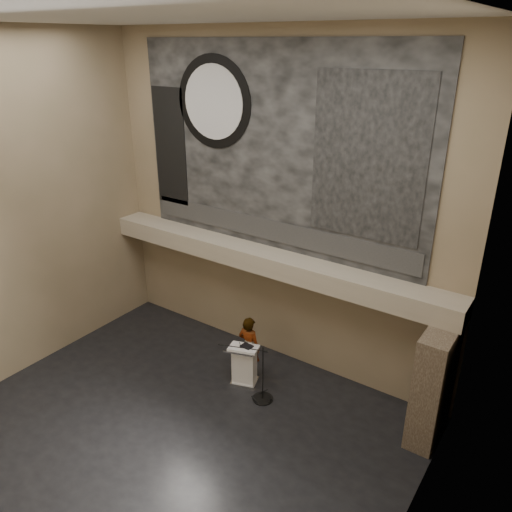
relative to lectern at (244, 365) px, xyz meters
The scene contains 20 objects.
floor 2.41m from the lectern, 95.84° to the right, with size 10.00×10.00×0.00m, color black.
ceiling 8.29m from the lectern, 95.84° to the right, with size 10.00×10.00×0.00m, color silver.
wall_back 4.06m from the lectern, 98.15° to the left, with size 10.00×0.02×8.50m, color #78694C.
wall_left 6.82m from the lectern, 156.00° to the right, with size 0.02×8.00×8.50m, color #78694C.
wall_right 6.46m from the lectern, 26.10° to the right, with size 0.02×8.00×8.50m, color #78694C.
soffit 2.72m from the lectern, 100.67° to the left, with size 10.00×0.80×0.50m, color gray.
sprinkler_left 3.06m from the lectern, 146.49° to the left, with size 0.04×0.04×0.06m, color #B2893D.
sprinkler_right 2.95m from the lectern, 36.24° to the left, with size 0.04×0.04×0.06m, color #B2893D.
banner 5.41m from the lectern, 98.30° to the left, with size 8.00×0.05×5.00m, color black.
banner_text_strip 3.49m from the lectern, 98.50° to the left, with size 7.76×0.02×0.55m, color #2A2A2A.
banner_clock_rim 6.67m from the lectern, 141.92° to the left, with size 2.30×2.30×0.02m, color black.
banner_clock_face 6.67m from the lectern, 142.27° to the left, with size 1.84×1.84×0.02m, color silver.
banner_building_print 5.90m from the lectern, 36.47° to the left, with size 2.60×0.02×3.60m, color black.
banner_brick_print 6.27m from the lectern, 156.30° to the left, with size 1.10×0.02×3.20m, color black.
stone_pier 4.56m from the lectern, 10.50° to the left, with size 0.60×1.40×2.70m, color #44362A.
lectern is the anchor object (origin of this frame).
binder 0.57m from the lectern, 23.58° to the left, with size 0.28×0.23×0.04m, color black.
papers 0.56m from the lectern, 159.88° to the right, with size 0.21×0.30×0.01m, color silver.
speaker_person 0.46m from the lectern, 103.72° to the left, with size 0.63×0.42×1.74m, color silver.
mic_stand 0.84m from the lectern, 21.55° to the right, with size 1.29×0.65×1.52m.
Camera 1 is at (6.46, -6.15, 8.13)m, focal length 35.00 mm.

